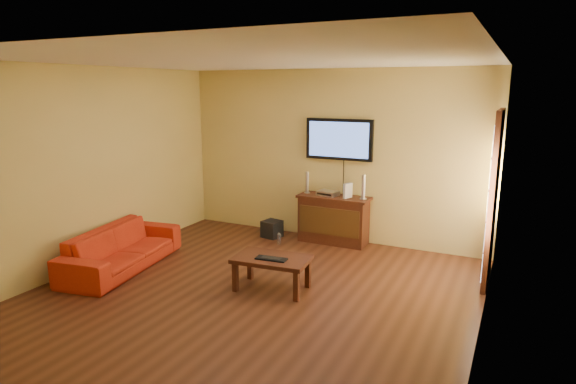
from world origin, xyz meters
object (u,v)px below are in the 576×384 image
Objects in this scene: subwoofer at (272,229)px; bottle at (279,239)px; television at (339,139)px; speaker_left at (307,183)px; speaker_right at (363,188)px; av_receiver at (328,193)px; keyboard at (271,259)px; media_console at (333,219)px; game_console at (348,191)px; coffee_table at (272,262)px; sofa at (121,242)px.

subwoofer is 1.46× the size of bottle.
speaker_left is at bearing -163.10° from television.
speaker_left is 0.91× the size of speaker_right.
speaker_left reaches higher than subwoofer.
speaker_right is 2.00× the size of bottle.
bottle is (-0.25, -0.51, -0.82)m from speaker_left.
av_receiver is 0.81× the size of keyboard.
speaker_right is 1.21× the size of av_receiver.
subwoofer is (-1.00, -0.18, -0.24)m from media_console.
game_console is (0.34, -0.04, 0.08)m from av_receiver.
speaker_right is at bearing -20.29° from television.
speaker_right reaches higher than av_receiver.
coffee_table is at bearing -90.36° from media_console.
keyboard is (2.21, 0.18, 0.05)m from sofa.
av_receiver reaches higher than subwoofer.
media_console is 2.11m from keyboard.
game_console is at bearing 18.39° from subwoofer.
media_console is 0.42m from av_receiver.
speaker_left is at bearing -170.79° from av_receiver.
av_receiver is 1.13× the size of subwoofer.
av_receiver reaches higher than coffee_table.
keyboard is (0.12, -2.13, -0.37)m from av_receiver.
coffee_table reaches higher than bottle.
subwoofer is at bearing -150.78° from game_console.
speaker_left is 1.83× the size of bottle.
speaker_left is 1.50× the size of game_console.
speaker_right is at bearing 21.96° from bottle.
av_receiver is (-0.10, -0.16, -0.83)m from television.
subwoofer is at bearing -160.26° from television.
television is at bearing 161.42° from game_console.
media_console reaches higher than bottle.
television reaches higher than sofa.
speaker_right is 2.22m from keyboard.
game_console is at bearing 83.07° from coffee_table.
sofa is 3.36m from game_console.
television reaches higher than coffee_table.
subwoofer is (-1.47, -0.19, -0.79)m from speaker_right.
speaker_left is 0.71m from game_console.
speaker_right is 1.54m from bottle.
speaker_left reaches higher than coffee_table.
game_console is 1.44m from subwoofer.
television is 0.57× the size of sofa.
media_console is at bearing 2.68° from av_receiver.
coffee_table is (-0.01, -2.22, -1.27)m from television.
television reaches higher than media_console.
coffee_table is 2.12m from subwoofer.
television is at bearing 68.62° from av_receiver.
television is 1.83m from subwoofer.
keyboard is (0.74, -1.64, 0.34)m from bottle.
av_receiver reaches higher than bottle.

